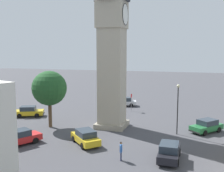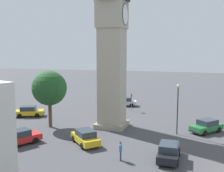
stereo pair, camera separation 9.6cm
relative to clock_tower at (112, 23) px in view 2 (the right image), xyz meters
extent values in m
plane|color=#424247|center=(0.00, 0.00, -12.92)|extent=(200.00, 200.00, 0.00)
cube|color=gray|center=(0.00, 0.00, -12.62)|extent=(3.65, 3.65, 0.60)
cube|color=#ADA38E|center=(0.00, 0.00, -6.51)|extent=(2.92, 2.92, 11.63)
cube|color=#ADA38E|center=(0.00, 0.00, 0.92)|extent=(3.27, 3.27, 3.21)
cylinder|color=white|center=(0.00, 1.67, 0.92)|extent=(2.45, 0.04, 2.45)
torus|color=black|center=(0.00, 1.68, 0.92)|extent=(2.51, 0.06, 2.51)
cube|color=black|center=(0.00, 1.71, 1.19)|extent=(0.05, 0.02, 0.69)
cube|color=black|center=(0.37, 1.71, 0.92)|extent=(0.93, 0.02, 0.04)
cylinder|color=white|center=(0.00, -1.67, 0.92)|extent=(2.45, 0.04, 2.45)
torus|color=black|center=(0.00, -1.68, 0.92)|extent=(2.51, 0.06, 2.51)
cube|color=black|center=(-8.30, -8.00, -12.33)|extent=(4.12, 1.76, 0.64)
cube|color=#28333D|center=(-8.45, -8.00, -11.71)|extent=(2.12, 1.59, 0.64)
cylinder|color=black|center=(-7.08, -7.18, -12.60)|extent=(0.64, 0.23, 0.64)
cylinder|color=black|center=(-7.06, -8.78, -12.60)|extent=(0.64, 0.23, 0.64)
cylinder|color=black|center=(-9.54, -7.22, -12.60)|extent=(0.64, 0.23, 0.64)
cylinder|color=black|center=(-9.52, -8.82, -12.60)|extent=(0.64, 0.23, 0.64)
cube|color=black|center=(-6.28, -7.97, -12.55)|extent=(0.14, 1.67, 0.16)
cube|color=#236B38|center=(1.26, -11.30, -12.33)|extent=(4.22, 3.96, 0.64)
cube|color=#28333D|center=(1.37, -11.40, -11.71)|extent=(2.61, 2.55, 0.64)
cylinder|color=black|center=(-0.19, -11.11, -12.60)|extent=(0.63, 0.58, 0.64)
cylinder|color=black|center=(0.85, -9.89, -12.60)|extent=(0.63, 0.58, 0.64)
cylinder|color=black|center=(1.68, -12.71, -12.60)|extent=(0.63, 0.58, 0.64)
cylinder|color=black|center=(2.72, -11.49, -12.60)|extent=(0.63, 0.58, 0.64)
cube|color=black|center=(-0.27, -9.99, -12.55)|extent=(1.17, 1.34, 0.16)
cube|color=silver|center=(13.30, 2.05, -12.33)|extent=(2.65, 4.39, 0.64)
cube|color=#28333D|center=(13.34, 1.91, -11.71)|extent=(2.03, 2.42, 0.64)
cylinder|color=black|center=(12.22, 3.05, -12.60)|extent=(0.37, 0.67, 0.64)
cylinder|color=black|center=(13.77, 3.44, -12.60)|extent=(0.37, 0.67, 0.64)
cylinder|color=black|center=(12.83, 0.66, -12.60)|extent=(0.37, 0.67, 0.64)
cylinder|color=black|center=(14.38, 1.06, -12.60)|extent=(0.37, 0.67, 0.64)
cube|color=black|center=(12.80, 4.01, -12.55)|extent=(1.64, 0.53, 0.16)
cube|color=gold|center=(-6.93, 0.62, -12.33)|extent=(4.06, 4.14, 0.64)
cube|color=#28333D|center=(-7.03, 0.51, -11.71)|extent=(2.58, 2.60, 0.64)
cylinder|color=black|center=(-6.66, 2.06, -12.60)|extent=(0.60, 0.61, 0.64)
cylinder|color=black|center=(-5.50, 0.95, -12.60)|extent=(0.60, 0.61, 0.64)
cylinder|color=black|center=(-8.35, 0.28, -12.60)|extent=(0.60, 0.61, 0.64)
cylinder|color=black|center=(-7.20, -0.83, -12.60)|extent=(0.60, 0.61, 0.64)
cube|color=black|center=(-5.53, 2.08, -12.55)|extent=(1.29, 1.24, 0.16)
cube|color=gold|center=(1.41, 13.27, -12.33)|extent=(3.26, 4.44, 0.64)
cube|color=#28333D|center=(1.35, 13.41, -11.71)|extent=(2.29, 2.56, 0.64)
cylinder|color=black|center=(2.65, 12.49, -12.60)|extent=(0.47, 0.67, 0.64)
cylinder|color=black|center=(1.20, 11.82, -12.60)|extent=(0.47, 0.67, 0.64)
cylinder|color=black|center=(1.63, 14.72, -12.60)|extent=(0.47, 0.67, 0.64)
cylinder|color=black|center=(0.17, 14.06, -12.60)|extent=(0.47, 0.67, 0.64)
cube|color=black|center=(2.26, 11.44, -12.55)|extent=(1.56, 0.80, 0.16)
cube|color=red|center=(-9.09, 6.89, -12.33)|extent=(4.42, 3.42, 0.64)
cube|color=#28333D|center=(-9.22, 6.96, -11.71)|extent=(2.59, 2.36, 0.64)
cylinder|color=black|center=(-7.63, 7.02, -12.60)|extent=(0.67, 0.49, 0.64)
cylinder|color=black|center=(-8.38, 5.60, -12.60)|extent=(0.67, 0.49, 0.64)
cylinder|color=black|center=(-9.80, 8.17, -12.60)|extent=(0.67, 0.49, 0.64)
cylinder|color=black|center=(-10.55, 6.76, -12.60)|extent=(0.67, 0.49, 0.64)
cube|color=black|center=(-7.31, 5.94, -12.55)|extent=(0.89, 1.53, 0.16)
cylinder|color=#2D3351|center=(-9.73, -4.02, -12.51)|extent=(0.13, 0.13, 0.82)
cylinder|color=#2D3351|center=(-9.90, -4.06, -12.51)|extent=(0.13, 0.13, 0.82)
cube|color=#386BB7|center=(-9.82, -4.04, -11.80)|extent=(0.40, 0.30, 0.60)
cylinder|color=#386BB7|center=(-9.59, -3.98, -11.85)|extent=(0.09, 0.09, 0.60)
cylinder|color=#386BB7|center=(-10.05, -4.09, -11.85)|extent=(0.09, 0.09, 0.60)
sphere|color=#9E7051|center=(-9.82, -4.04, -11.35)|extent=(0.22, 0.22, 0.22)
sphere|color=black|center=(-9.82, -4.03, -11.33)|extent=(0.20, 0.20, 0.20)
cylinder|color=brown|center=(-2.48, 7.38, -11.20)|extent=(0.44, 0.44, 3.45)
sphere|color=#1E4C23|center=(-2.48, 7.38, -7.96)|extent=(4.32, 4.32, 4.32)
cylinder|color=black|center=(-0.62, -8.06, -10.21)|extent=(0.12, 0.12, 5.42)
sphere|color=beige|center=(-0.62, -8.06, -7.32)|extent=(0.36, 0.36, 0.36)
cylinder|color=gray|center=(9.60, -0.11, -11.82)|extent=(0.07, 0.07, 2.20)
cube|color=red|center=(9.60, -0.11, -10.42)|extent=(0.60, 0.04, 0.60)
camera|label=1|loc=(-31.12, -10.19, -3.56)|focal=42.62mm
camera|label=2|loc=(-31.09, -10.29, -3.56)|focal=42.62mm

